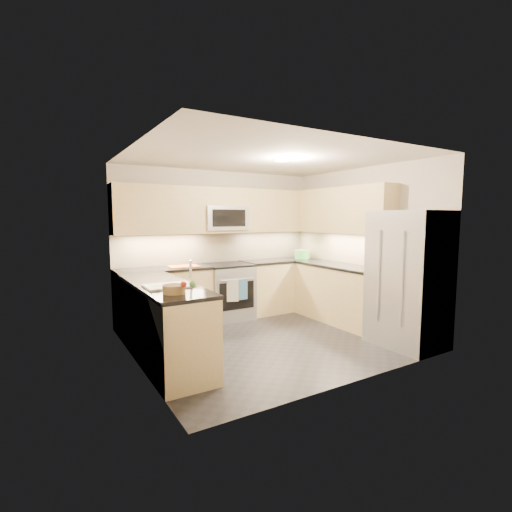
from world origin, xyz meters
name	(u,v)px	position (x,y,z in m)	size (l,w,h in m)	color
floor	(269,339)	(0.00, 0.00, 0.00)	(3.60, 3.20, 0.00)	#25252A
ceiling	(269,158)	(0.00, 0.00, 2.50)	(3.60, 3.20, 0.02)	beige
wall_back	(219,244)	(0.00, 1.60, 1.25)	(3.60, 0.02, 2.50)	beige
wall_front	(356,263)	(0.00, -1.60, 1.25)	(3.60, 0.02, 2.50)	beige
wall_left	(135,259)	(-1.80, 0.00, 1.25)	(0.02, 3.20, 2.50)	beige
wall_right	(362,246)	(1.80, 0.00, 1.25)	(0.02, 3.20, 2.50)	beige
base_cab_back_left	(164,299)	(-1.09, 1.30, 0.45)	(1.42, 0.60, 0.90)	#D9C083
base_cab_back_right	(280,286)	(1.09, 1.30, 0.45)	(1.42, 0.60, 0.90)	#D9C083
base_cab_right	(341,295)	(1.50, 0.15, 0.45)	(0.60, 1.70, 0.90)	#D9C083
base_cab_peninsula	(163,324)	(-1.50, 0.00, 0.45)	(0.60, 2.00, 0.90)	#D9C083
countertop_back_left	(163,269)	(-1.09, 1.30, 0.92)	(1.42, 0.63, 0.04)	black
countertop_back_right	(280,261)	(1.09, 1.30, 0.92)	(1.42, 0.63, 0.04)	black
countertop_right	(341,266)	(1.50, 0.15, 0.92)	(0.63, 1.70, 0.04)	black
countertop_peninsula	(162,285)	(-1.50, 0.00, 0.92)	(0.63, 2.00, 0.04)	black
upper_cab_back	(223,211)	(0.00, 1.43, 1.83)	(3.60, 0.35, 0.75)	#D9C083
upper_cab_right	(343,210)	(1.62, 0.28, 1.83)	(0.35, 1.95, 0.75)	#D9C083
backsplash_back	(219,247)	(0.00, 1.60, 1.20)	(3.60, 0.01, 0.51)	tan
backsplash_right	(342,247)	(1.80, 0.45, 1.20)	(0.01, 2.30, 0.51)	tan
gas_range	(228,292)	(0.00, 1.28, 0.46)	(0.76, 0.65, 0.91)	#989B9F
range_cooktop	(228,265)	(0.00, 1.28, 0.92)	(0.76, 0.65, 0.03)	black
oven_door_glass	(237,296)	(0.00, 0.95, 0.45)	(0.62, 0.02, 0.45)	black
oven_handle	(238,279)	(0.00, 0.93, 0.72)	(0.02, 0.02, 0.60)	#B2B5BA
microwave	(224,218)	(0.00, 1.40, 1.70)	(0.76, 0.40, 0.40)	#AAADB2
microwave_door	(229,218)	(0.00, 1.20, 1.70)	(0.60, 0.01, 0.28)	black
refrigerator	(408,279)	(1.45, -1.15, 0.90)	(0.70, 0.90, 1.80)	#A1A3A9
fridge_handle_left	(402,280)	(1.08, -1.33, 0.95)	(0.02, 0.02, 1.20)	#B2B5BA
fridge_handle_right	(378,276)	(1.08, -0.97, 0.95)	(0.02, 0.02, 1.20)	#B2B5BA
sink_basin	(169,292)	(-1.50, -0.25, 0.88)	(0.52, 0.38, 0.16)	white
faucet	(191,273)	(-1.24, -0.25, 1.08)	(0.03, 0.03, 0.28)	silver
utensil_bowl	(302,254)	(1.54, 1.23, 1.02)	(0.28, 0.28, 0.16)	green
cutting_board	(184,266)	(-0.77, 1.27, 0.95)	(0.45, 0.32, 0.01)	#C95612
fruit_basket	(174,289)	(-1.57, -0.63, 0.98)	(0.24, 0.24, 0.09)	#9A7848
fruit_apple	(184,284)	(-1.52, -0.79, 1.05)	(0.06, 0.06, 0.06)	#AF2914
fruit_pear	(193,284)	(-1.44, -0.82, 1.05)	(0.07, 0.07, 0.07)	#58A245
dish_towel_check	(233,291)	(-0.10, 0.91, 0.55)	(0.19, 0.02, 0.35)	silver
dish_towel_blue	(243,290)	(0.08, 0.91, 0.55)	(0.17, 0.01, 0.33)	#325F89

